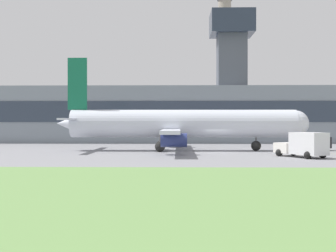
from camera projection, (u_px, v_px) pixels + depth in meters
name	position (u px, v px, depth m)	size (l,w,h in m)	color
ground_plane	(217.00, 152.00, 51.62)	(400.00, 400.00, 0.00)	gray
grass_strip	(311.00, 224.00, 15.13)	(240.00, 37.00, 0.06)	#668E4C
terminal_building	(206.00, 112.00, 77.91)	(74.98, 11.83, 21.59)	gray
smokestack_left	(225.00, 66.00, 106.01)	(3.35, 3.35, 31.80)	gray
airplane	(179.00, 124.00, 54.28)	(29.29, 25.06, 10.83)	silver
pushback_tug	(312.00, 142.00, 54.82)	(4.41, 2.91, 2.11)	#232328
fuel_truck	(303.00, 145.00, 43.75)	(4.26, 5.86, 2.37)	white
ground_crew_person	(304.00, 146.00, 48.22)	(0.54, 0.54, 1.74)	#23283D
traffic_cone_near_nose	(316.00, 151.00, 50.16)	(0.57, 0.57, 0.55)	black
traffic_cone_wingtip	(280.00, 152.00, 47.01)	(0.48, 0.48, 0.73)	black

